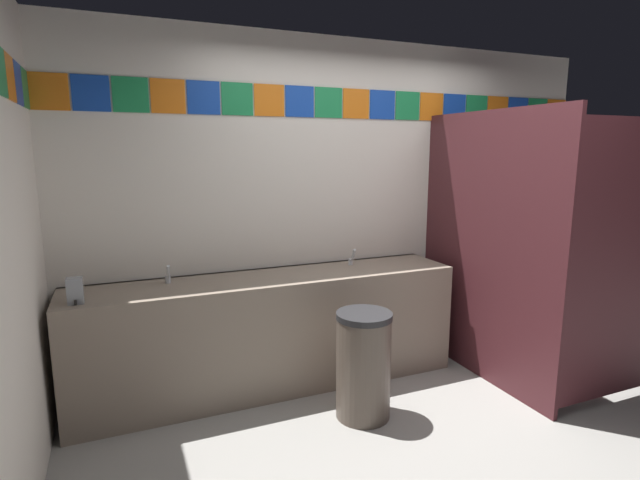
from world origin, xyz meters
The scene contains 9 objects.
ground_plane centered at (0.00, 0.00, 0.00)m, with size 10.02×10.02×0.00m, color gray.
wall_back centered at (0.00, 1.48, 1.31)m, with size 4.55×0.09×2.61m.
vanity_counter centered at (-0.82, 1.16, 0.43)m, with size 2.82×0.55×0.84m.
faucet_left centered at (-1.52, 1.25, 0.90)m, with size 0.04×0.10×0.14m.
faucet_right centered at (-0.11, 1.25, 0.90)m, with size 0.04×0.10×0.14m.
soap_dispenser centered at (-2.08, 1.01, 0.92)m, with size 0.09×0.09×0.16m.
stall_divider centered at (0.90, 0.44, 1.02)m, with size 0.92×1.49×2.04m.
toilet centered at (1.21, 1.02, 0.30)m, with size 0.39×0.49×0.74m.
trash_bin centered at (-0.39, 0.51, 0.36)m, with size 0.37×0.37×0.72m.
Camera 1 is at (-1.83, -2.16, 1.75)m, focal length 27.53 mm.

